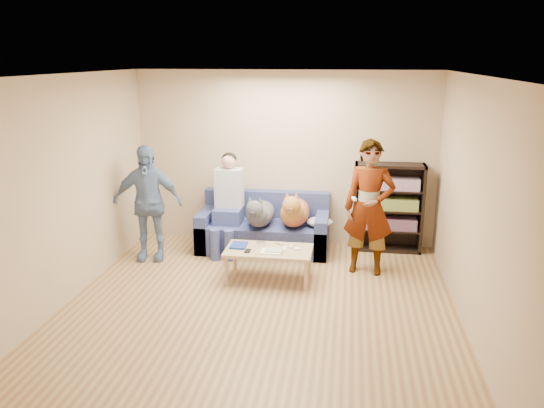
% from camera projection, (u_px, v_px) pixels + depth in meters
% --- Properties ---
extents(ground, '(5.00, 5.00, 0.00)m').
position_uv_depth(ground, '(256.00, 314.00, 5.93)').
color(ground, olive).
rests_on(ground, ground).
extents(ceiling, '(5.00, 5.00, 0.00)m').
position_uv_depth(ceiling, '(254.00, 76.00, 5.23)').
color(ceiling, white).
rests_on(ceiling, ground).
extents(wall_back, '(4.50, 0.00, 4.50)m').
position_uv_depth(wall_back, '(285.00, 159.00, 7.96)').
color(wall_back, tan).
rests_on(wall_back, ground).
extents(wall_front, '(4.50, 0.00, 4.50)m').
position_uv_depth(wall_front, '(182.00, 311.00, 3.20)').
color(wall_front, tan).
rests_on(wall_front, ground).
extents(wall_left, '(0.00, 5.00, 5.00)m').
position_uv_depth(wall_left, '(57.00, 195.00, 5.90)').
color(wall_left, tan).
rests_on(wall_left, ground).
extents(wall_right, '(0.00, 5.00, 5.00)m').
position_uv_depth(wall_right, '(478.00, 211.00, 5.26)').
color(wall_right, tan).
rests_on(wall_right, ground).
extents(blanket, '(0.38, 0.32, 0.13)m').
position_uv_depth(blanket, '(320.00, 222.00, 7.59)').
color(blanket, '#ADAEB2').
rests_on(blanket, sofa).
extents(person_standing_right, '(0.69, 0.50, 1.78)m').
position_uv_depth(person_standing_right, '(369.00, 208.00, 6.87)').
color(person_standing_right, gray).
rests_on(person_standing_right, ground).
extents(person_standing_left, '(1.01, 0.53, 1.64)m').
position_uv_depth(person_standing_left, '(147.00, 203.00, 7.36)').
color(person_standing_left, '#7288B7').
rests_on(person_standing_left, ground).
extents(held_controller, '(0.07, 0.13, 0.03)m').
position_uv_depth(held_controller, '(354.00, 199.00, 6.66)').
color(held_controller, white).
rests_on(held_controller, person_standing_right).
extents(notebook_blue, '(0.20, 0.26, 0.03)m').
position_uv_depth(notebook_blue, '(239.00, 245.00, 6.83)').
color(notebook_blue, navy).
rests_on(notebook_blue, coffee_table).
extents(papers, '(0.26, 0.20, 0.02)m').
position_uv_depth(papers, '(271.00, 252.00, 6.63)').
color(papers, white).
rests_on(papers, coffee_table).
extents(magazine, '(0.22, 0.17, 0.01)m').
position_uv_depth(magazine, '(274.00, 250.00, 6.64)').
color(magazine, '#B7B492').
rests_on(magazine, coffee_table).
extents(camera_silver, '(0.11, 0.06, 0.05)m').
position_uv_depth(camera_silver, '(261.00, 244.00, 6.86)').
color(camera_silver, silver).
rests_on(camera_silver, coffee_table).
extents(controller_a, '(0.04, 0.13, 0.03)m').
position_uv_depth(controller_a, '(291.00, 246.00, 6.78)').
color(controller_a, silver).
rests_on(controller_a, coffee_table).
extents(controller_b, '(0.09, 0.06, 0.03)m').
position_uv_depth(controller_b, '(297.00, 249.00, 6.70)').
color(controller_b, white).
rests_on(controller_b, coffee_table).
extents(headphone_cup_a, '(0.07, 0.07, 0.02)m').
position_uv_depth(headphone_cup_a, '(284.00, 250.00, 6.68)').
color(headphone_cup_a, white).
rests_on(headphone_cup_a, coffee_table).
extents(headphone_cup_b, '(0.07, 0.07, 0.02)m').
position_uv_depth(headphone_cup_b, '(285.00, 248.00, 6.76)').
color(headphone_cup_b, white).
rests_on(headphone_cup_b, coffee_table).
extents(pen_orange, '(0.13, 0.06, 0.01)m').
position_uv_depth(pen_orange, '(265.00, 253.00, 6.58)').
color(pen_orange, orange).
rests_on(pen_orange, coffee_table).
extents(pen_black, '(0.13, 0.08, 0.01)m').
position_uv_depth(pen_black, '(280.00, 244.00, 6.89)').
color(pen_black, black).
rests_on(pen_black, coffee_table).
extents(wallet, '(0.07, 0.12, 0.02)m').
position_uv_depth(wallet, '(248.00, 251.00, 6.65)').
color(wallet, black).
rests_on(wallet, coffee_table).
extents(sofa, '(1.90, 0.85, 0.82)m').
position_uv_depth(sofa, '(264.00, 231.00, 7.89)').
color(sofa, '#515B93').
rests_on(sofa, ground).
extents(person_seated, '(0.40, 0.73, 1.47)m').
position_uv_depth(person_seated, '(228.00, 200.00, 7.71)').
color(person_seated, '#3C4584').
rests_on(person_seated, sofa).
extents(dog_gray, '(0.38, 1.24, 0.56)m').
position_uv_depth(dog_gray, '(260.00, 213.00, 7.56)').
color(dog_gray, '#53555E').
rests_on(dog_gray, sofa).
extents(dog_tan, '(0.42, 1.17, 0.60)m').
position_uv_depth(dog_tan, '(294.00, 212.00, 7.58)').
color(dog_tan, '#C9663D').
rests_on(dog_tan, sofa).
extents(coffee_table, '(1.10, 0.60, 0.42)m').
position_uv_depth(coffee_table, '(269.00, 253.00, 6.74)').
color(coffee_table, tan).
rests_on(coffee_table, ground).
extents(bookshelf, '(1.00, 0.34, 1.30)m').
position_uv_depth(bookshelf, '(388.00, 205.00, 7.75)').
color(bookshelf, black).
rests_on(bookshelf, ground).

